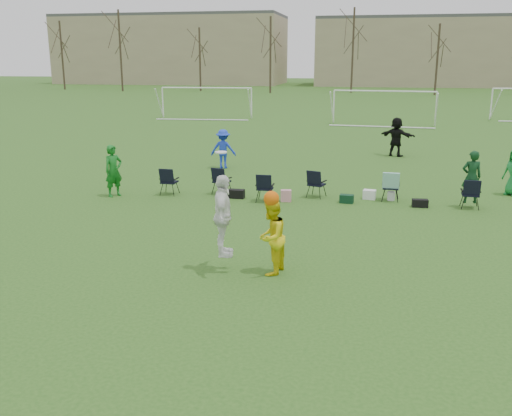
% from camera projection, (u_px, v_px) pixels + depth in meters
% --- Properties ---
extents(ground, '(260.00, 260.00, 0.00)m').
position_uv_depth(ground, '(207.00, 284.00, 12.26)').
color(ground, '#28551A').
rests_on(ground, ground).
extents(fielder_green_near, '(0.73, 0.79, 1.81)m').
position_uv_depth(fielder_green_near, '(114.00, 171.00, 19.88)').
color(fielder_green_near, '#12681C').
rests_on(fielder_green_near, ground).
extents(fielder_blue, '(1.15, 0.71, 1.70)m').
position_uv_depth(fielder_blue, '(223.00, 149.00, 24.99)').
color(fielder_blue, blue).
rests_on(fielder_blue, ground).
extents(fielder_black, '(1.84, 1.32, 1.92)m').
position_uv_depth(fielder_black, '(396.00, 137.00, 28.06)').
color(fielder_black, black).
rests_on(fielder_black, ground).
extents(center_contest, '(1.81, 1.16, 2.75)m').
position_uv_depth(center_contest, '(247.00, 226.00, 12.68)').
color(center_contest, white).
rests_on(center_contest, ground).
extents(sideline_setup, '(10.85, 1.66, 1.87)m').
position_uv_depth(sideline_setup, '(331.00, 185.00, 19.36)').
color(sideline_setup, '#0F381A').
rests_on(sideline_setup, ground).
extents(goal_left, '(7.39, 0.76, 2.46)m').
position_uv_depth(goal_left, '(207.00, 94.00, 45.92)').
color(goal_left, white).
rests_on(goal_left, ground).
extents(goal_mid, '(7.40, 0.63, 2.46)m').
position_uv_depth(goal_mid, '(384.00, 98.00, 41.30)').
color(goal_mid, white).
rests_on(goal_mid, ground).
extents(tree_line, '(110.28, 3.28, 11.40)m').
position_uv_depth(tree_line, '(354.00, 55.00, 77.07)').
color(tree_line, '#382B21').
rests_on(tree_line, ground).
extents(building_row, '(126.00, 16.00, 13.00)m').
position_uv_depth(building_row, '(397.00, 51.00, 100.35)').
color(building_row, tan).
rests_on(building_row, ground).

